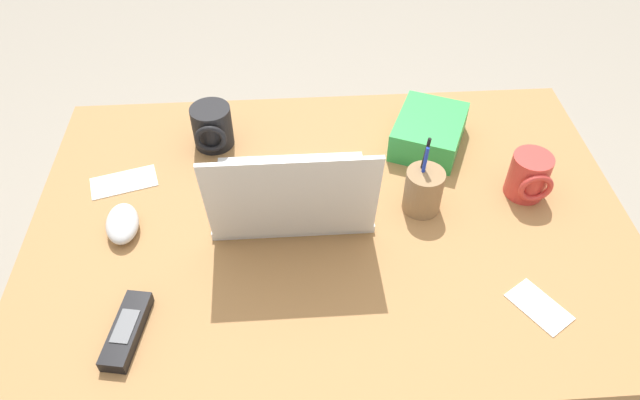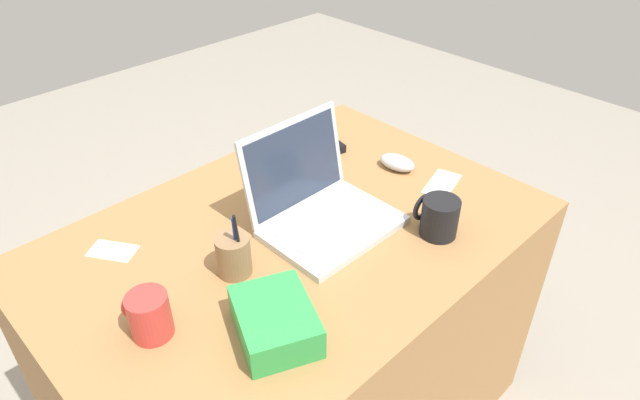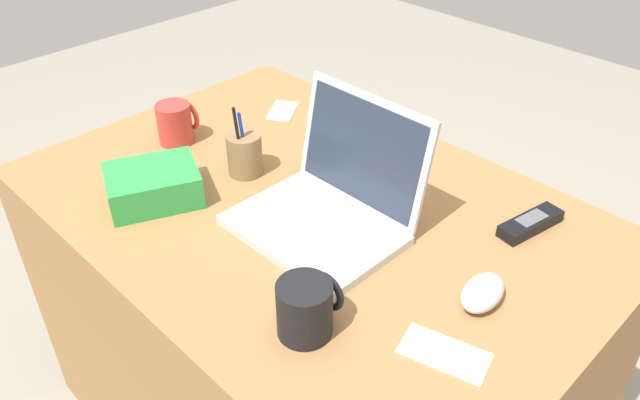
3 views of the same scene
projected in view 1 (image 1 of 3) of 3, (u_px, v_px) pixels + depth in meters
The scene contains 11 objects.
ground_plane at pixel (327, 391), 1.69m from camera, with size 6.00×6.00×0.00m, color gray.
desk at pixel (329, 320), 1.42m from camera, with size 1.19×0.81×0.74m, color #9E7042.
laptop at pixel (292, 195), 1.13m from camera, with size 0.31×0.27×0.24m.
computer_mouse at pixel (122, 223), 1.12m from camera, with size 0.06×0.10×0.04m, color silver.
coffee_mug_white at pixel (529, 176), 1.17m from camera, with size 0.08×0.09×0.10m.
coffee_mug_tall at pixel (212, 127), 1.28m from camera, with size 0.09×0.10×0.10m.
cordless_phone at pixel (127, 330), 0.96m from camera, with size 0.07×0.15×0.03m.
pen_holder at pixel (423, 190), 1.14m from camera, with size 0.08×0.08×0.16m.
snack_bag at pixel (429, 132), 1.29m from camera, with size 0.14×0.18×0.07m, color green.
paper_note_near_laptop at pixel (539, 307), 1.01m from camera, with size 0.06×0.11×0.00m, color white.
paper_note_left at pixel (124, 182), 1.23m from camera, with size 0.13×0.07×0.00m, color white.
Camera 1 is at (0.07, 0.79, 1.59)m, focal length 32.64 mm.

